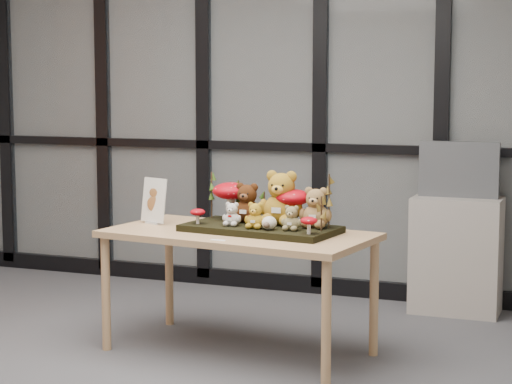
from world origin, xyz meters
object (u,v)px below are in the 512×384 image
at_px(diorama_tray, 261,229).
at_px(bear_tan_back, 316,205).
at_px(sign_holder, 154,203).
at_px(mushroom_back_left, 231,199).
at_px(mushroom_back_right, 293,205).
at_px(mushroom_front_right, 309,224).
at_px(mushroom_front_left, 198,215).
at_px(plush_cream_hedgehog, 269,222).
at_px(bear_white_bow, 232,213).
at_px(display_table, 238,244).
at_px(bear_small_yellow, 255,214).
at_px(bear_beige_small, 292,217).
at_px(monitor, 459,170).
at_px(cabinet, 456,255).
at_px(bear_brown_medium, 247,201).
at_px(bear_pooh_yellow, 282,195).

bearing_deg(diorama_tray, bear_tan_back, 16.53).
distance_m(bear_tan_back, sign_holder, 0.99).
height_order(mushroom_back_left, mushroom_back_right, mushroom_back_left).
distance_m(mushroom_front_right, sign_holder, 1.05).
distance_m(mushroom_back_right, mushroom_front_left, 0.53).
height_order(diorama_tray, plush_cream_hedgehog, plush_cream_hedgehog).
distance_m(bear_white_bow, mushroom_front_right, 0.49).
height_order(bear_tan_back, bear_white_bow, bear_tan_back).
relative_size(display_table, bear_small_yellow, 9.82).
bearing_deg(mushroom_back_right, bear_white_bow, -154.40).
bearing_deg(bear_beige_small, mushroom_back_left, 159.77).
height_order(bear_beige_small, mushroom_back_left, mushroom_back_left).
bearing_deg(plush_cream_hedgehog, mushroom_back_left, 149.10).
height_order(bear_tan_back, mushroom_front_right, bear_tan_back).
height_order(mushroom_back_left, sign_holder, mushroom_back_left).
bearing_deg(monitor, bear_tan_back, -113.63).
xyz_separation_m(diorama_tray, cabinet, (0.87, 1.32, -0.32)).
relative_size(bear_brown_medium, bear_small_yellow, 1.56).
bearing_deg(display_table, bear_beige_small, -2.28).
xyz_separation_m(diorama_tray, bear_beige_small, (0.22, -0.10, 0.09)).
bearing_deg(mushroom_front_left, bear_beige_small, -2.58).
relative_size(mushroom_front_left, cabinet, 0.12).
bearing_deg(cabinet, monitor, 90.00).
xyz_separation_m(bear_tan_back, mushroom_front_right, (0.03, -0.22, -0.07)).
distance_m(bear_white_bow, cabinet, 1.76).
distance_m(display_table, mushroom_back_right, 0.37).
bearing_deg(mushroom_back_right, diorama_tray, -153.93).
bearing_deg(bear_white_bow, mushroom_back_right, 33.30).
distance_m(bear_small_yellow, mushroom_front_right, 0.34).
xyz_separation_m(bear_small_yellow, bear_beige_small, (0.21, 0.01, -0.00)).
bearing_deg(display_table, bear_tan_back, 19.39).
bearing_deg(mushroom_back_left, mushroom_front_right, -29.06).
bearing_deg(diorama_tray, mushroom_back_left, 156.77).
relative_size(display_table, bear_pooh_yellow, 4.67).
bearing_deg(mushroom_front_right, mushroom_back_right, 124.70).
bearing_deg(mushroom_front_right, bear_brown_medium, 149.88).
xyz_separation_m(bear_tan_back, monitor, (0.56, 1.29, 0.10)).
bearing_deg(diorama_tray, bear_pooh_yellow, 43.43).
xyz_separation_m(diorama_tray, mushroom_front_right, (0.34, -0.18, 0.07)).
bearing_deg(bear_beige_small, mushroom_front_right, -25.28).
height_order(bear_small_yellow, mushroom_front_left, bear_small_yellow).
distance_m(bear_small_yellow, sign_holder, 0.72).
bearing_deg(mushroom_front_left, bear_small_yellow, -5.17).
bearing_deg(bear_beige_small, bear_pooh_yellow, 132.72).
relative_size(bear_brown_medium, bear_beige_small, 1.65).
xyz_separation_m(bear_brown_medium, plush_cream_hedgehog, (0.21, -0.21, -0.08)).
relative_size(mushroom_front_left, monitor, 0.18).
bearing_deg(monitor, mushroom_front_left, -130.82).
xyz_separation_m(diorama_tray, bear_white_bow, (-0.14, -0.07, 0.09)).
xyz_separation_m(display_table, bear_white_bow, (-0.03, -0.03, 0.18)).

